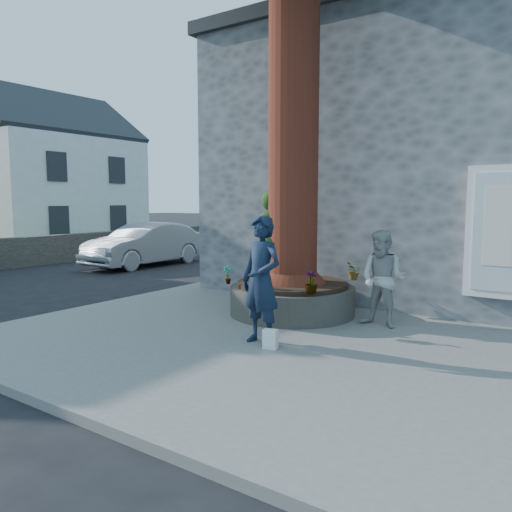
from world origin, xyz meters
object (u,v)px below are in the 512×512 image
Objects in this scene: planter at (292,298)px; woman at (383,279)px; car_silver at (146,244)px; man at (261,280)px.

woman is (1.72, 0.04, 0.52)m from planter.
planter is 9.00m from car_silver.
planter is at bearing 116.91° from man.
woman is at bearing 1.22° from planter.
woman is (1.11, 1.96, -0.13)m from man.
man reaches higher than woman.
woman is 10.55m from car_silver.
planter is 1.22× the size of man.
man is 1.17× the size of woman.
man is (0.60, -1.92, 0.65)m from planter.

